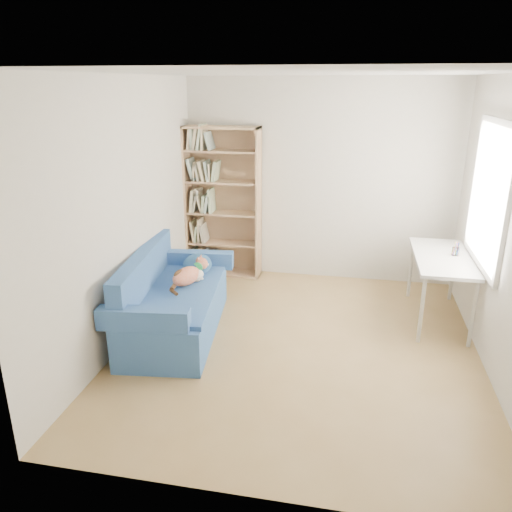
{
  "coord_description": "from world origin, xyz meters",
  "views": [
    {
      "loc": [
        0.44,
        -4.46,
        2.52
      ],
      "look_at": [
        -0.49,
        0.24,
        0.85
      ],
      "focal_mm": 35.0,
      "sensor_mm": 36.0,
      "label": 1
    }
  ],
  "objects_px": {
    "bookshelf": "(223,209)",
    "sofa": "(173,302)",
    "pen_cup": "(456,250)",
    "desk": "(442,262)"
  },
  "relations": [
    {
      "from": "sofa",
      "to": "pen_cup",
      "type": "height_order",
      "value": "pen_cup"
    },
    {
      "from": "bookshelf",
      "to": "desk",
      "type": "height_order",
      "value": "bookshelf"
    },
    {
      "from": "sofa",
      "to": "desk",
      "type": "xyz_separation_m",
      "value": [
        2.79,
        0.83,
        0.35
      ]
    },
    {
      "from": "sofa",
      "to": "bookshelf",
      "type": "height_order",
      "value": "bookshelf"
    },
    {
      "from": "desk",
      "to": "pen_cup",
      "type": "bearing_deg",
      "value": 19.74
    },
    {
      "from": "bookshelf",
      "to": "desk",
      "type": "xyz_separation_m",
      "value": [
        2.69,
        -0.91,
        -0.24
      ]
    },
    {
      "from": "bookshelf",
      "to": "pen_cup",
      "type": "distance_m",
      "value": 2.95
    },
    {
      "from": "bookshelf",
      "to": "sofa",
      "type": "bearing_deg",
      "value": -93.19
    },
    {
      "from": "bookshelf",
      "to": "pen_cup",
      "type": "bearing_deg",
      "value": -17.08
    },
    {
      "from": "bookshelf",
      "to": "pen_cup",
      "type": "xyz_separation_m",
      "value": [
        2.82,
        -0.87,
        -0.11
      ]
    }
  ]
}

